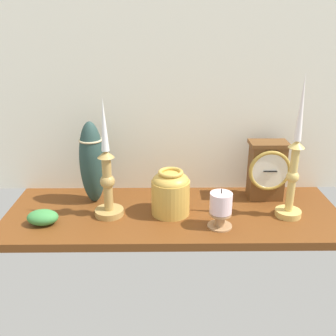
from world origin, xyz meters
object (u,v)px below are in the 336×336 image
object	(u,v)px
candlestick_tall_left	(293,170)
tall_ceramic_vase	(92,162)
brass_vase_jar	(171,192)
candlestick_tall_center	(107,179)
pillar_candle_front	(221,208)
mantel_clock	(267,170)

from	to	relation	value
candlestick_tall_left	tall_ceramic_vase	distance (cm)	59.37
candlestick_tall_left	brass_vase_jar	size ratio (longest dim) A/B	3.06
candlestick_tall_left	brass_vase_jar	distance (cm)	35.34
candlestick_tall_center	pillar_candle_front	size ratio (longest dim) A/B	3.07
brass_vase_jar	candlestick_tall_left	bearing A→B (deg)	-3.48
mantel_clock	candlestick_tall_center	distance (cm)	49.86
brass_vase_jar	pillar_candle_front	world-z (taller)	brass_vase_jar
candlestick_tall_center	candlestick_tall_left	bearing A→B (deg)	-1.26
mantel_clock	candlestick_tall_left	xyz separation A→B (cm)	(3.99, -12.01, 4.56)
mantel_clock	tall_ceramic_vase	distance (cm)	54.57
mantel_clock	pillar_candle_front	world-z (taller)	mantel_clock
tall_ceramic_vase	brass_vase_jar	bearing A→B (deg)	-19.20
pillar_candle_front	tall_ceramic_vase	world-z (taller)	tall_ceramic_vase
candlestick_tall_left	candlestick_tall_center	world-z (taller)	candlestick_tall_left
mantel_clock	brass_vase_jar	bearing A→B (deg)	-162.00
candlestick_tall_center	pillar_candle_front	world-z (taller)	candlestick_tall_center
candlestick_tall_left	tall_ceramic_vase	world-z (taller)	candlestick_tall_left
brass_vase_jar	tall_ceramic_vase	world-z (taller)	tall_ceramic_vase
mantel_clock	candlestick_tall_left	world-z (taller)	candlestick_tall_left
candlestick_tall_center	pillar_candle_front	xyz separation A→B (cm)	(31.67, -7.27, -5.61)
candlestick_tall_center	brass_vase_jar	size ratio (longest dim) A/B	2.57
brass_vase_jar	candlestick_tall_center	bearing A→B (deg)	-177.04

